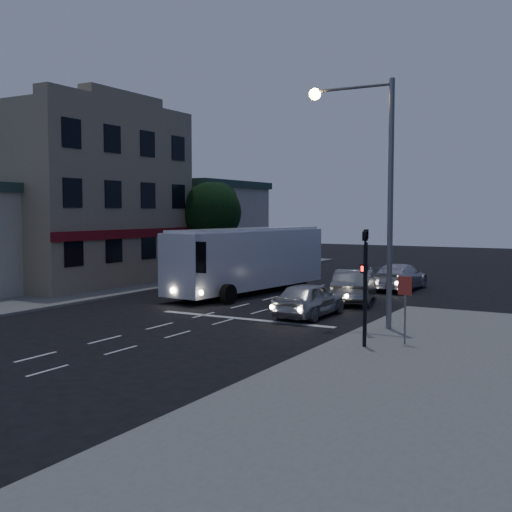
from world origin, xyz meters
The scene contains 15 objects.
ground centered at (0.00, 0.00, 0.00)m, with size 120.00×120.00×0.00m, color black.
sidewalk_near centered at (13.00, -4.00, 0.06)m, with size 12.00×24.00×0.12m, color slate.
sidewalk_far centered at (-13.00, 8.00, 0.06)m, with size 12.00×50.00×0.12m, color slate.
road_markings centered at (1.29, 3.31, 0.00)m, with size 8.00×30.55×0.01m.
tour_bus centered at (-1.99, 9.26, 1.89)m, with size 3.59×11.57×3.49m.
car_suv centered at (4.08, 3.80, 0.74)m, with size 1.74×4.32×1.47m, color #B3B3B3.
car_sedan_a centered at (4.22, 8.70, 0.80)m, with size 1.69×4.86×1.60m, color gray.
car_sedan_b centered at (4.63, 14.73, 0.74)m, with size 2.06×5.07×1.47m, color silver.
traffic_signal_main centered at (7.60, 0.78, 2.42)m, with size 0.25×0.35×4.10m.
traffic_signal_side centered at (8.30, -1.20, 2.42)m, with size 0.18×0.15×4.10m.
regulatory_sign centered at (9.30, -0.24, 1.60)m, with size 0.45×0.12×2.20m.
streetlight centered at (7.34, 2.20, 5.73)m, with size 3.32×0.44×9.00m.
main_building centered at (-13.96, 8.00, 5.16)m, with size 10.12×12.00×11.00m.
low_building_north centered at (-13.50, 20.00, 3.39)m, with size 9.40×9.40×6.50m.
street_tree centered at (-8.21, 15.02, 4.50)m, with size 4.00×4.00×6.20m.
Camera 1 is at (15.16, -20.33, 4.39)m, focal length 45.00 mm.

